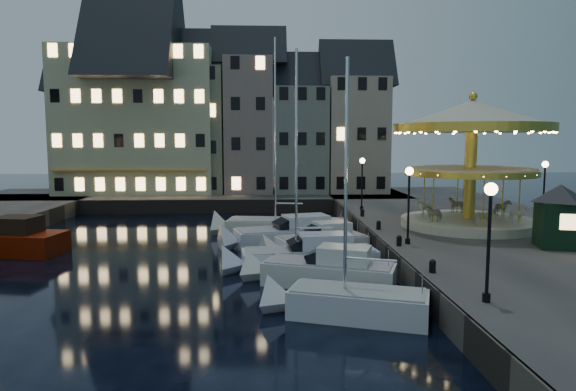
{
  "coord_description": "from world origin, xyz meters",
  "views": [
    {
      "loc": [
        -0.44,
        -26.04,
        6.93
      ],
      "look_at": [
        1.0,
        8.0,
        3.2
      ],
      "focal_mm": 32.0,
      "sensor_mm": 36.0,
      "label": 1
    }
  ],
  "objects_px": {
    "streetlamp_a": "(489,225)",
    "motorboat_d": "(315,244)",
    "bollard_d": "(362,212)",
    "bollard_b": "(399,240)",
    "motorboat_b": "(320,272)",
    "ticket_kiosk": "(560,205)",
    "bollard_a": "(432,265)",
    "motorboat_a": "(343,304)",
    "carousel": "(472,139)",
    "motorboat_e": "(287,236)",
    "motorboat_c": "(302,258)",
    "motorboat_f": "(279,228)",
    "streetlamp_b": "(409,194)",
    "bollard_c": "(379,225)",
    "streetlamp_d": "(544,182)",
    "streetlamp_c": "(362,176)"
  },
  "relations": [
    {
      "from": "streetlamp_c",
      "to": "motorboat_e",
      "type": "distance_m",
      "value": 10.28
    },
    {
      "from": "streetlamp_b",
      "to": "motorboat_a",
      "type": "distance_m",
      "value": 9.64
    },
    {
      "from": "streetlamp_d",
      "to": "motorboat_f",
      "type": "distance_m",
      "value": 18.57
    },
    {
      "from": "bollard_a",
      "to": "ticket_kiosk",
      "type": "bearing_deg",
      "value": 30.14
    },
    {
      "from": "bollard_c",
      "to": "ticket_kiosk",
      "type": "relative_size",
      "value": 0.15
    },
    {
      "from": "motorboat_e",
      "to": "carousel",
      "type": "xyz_separation_m",
      "value": [
        11.73,
        -0.88,
        6.32
      ]
    },
    {
      "from": "motorboat_e",
      "to": "bollard_d",
      "type": "bearing_deg",
      "value": 34.31
    },
    {
      "from": "streetlamp_c",
      "to": "carousel",
      "type": "bearing_deg",
      "value": -56.71
    },
    {
      "from": "bollard_a",
      "to": "motorboat_e",
      "type": "relative_size",
      "value": 0.07
    },
    {
      "from": "motorboat_f",
      "to": "motorboat_b",
      "type": "bearing_deg",
      "value": -83.05
    },
    {
      "from": "motorboat_c",
      "to": "motorboat_f",
      "type": "height_order",
      "value": "motorboat_f"
    },
    {
      "from": "motorboat_c",
      "to": "motorboat_d",
      "type": "relative_size",
      "value": 1.68
    },
    {
      "from": "streetlamp_c",
      "to": "ticket_kiosk",
      "type": "height_order",
      "value": "streetlamp_c"
    },
    {
      "from": "streetlamp_b",
      "to": "motorboat_c",
      "type": "xyz_separation_m",
      "value": [
        -5.78,
        -0.41,
        -3.34
      ]
    },
    {
      "from": "carousel",
      "to": "bollard_c",
      "type": "bearing_deg",
      "value": -173.12
    },
    {
      "from": "bollard_b",
      "to": "motorboat_d",
      "type": "bearing_deg",
      "value": 137.48
    },
    {
      "from": "motorboat_b",
      "to": "carousel",
      "type": "bearing_deg",
      "value": 38.84
    },
    {
      "from": "streetlamp_a",
      "to": "motorboat_a",
      "type": "height_order",
      "value": "motorboat_a"
    },
    {
      "from": "streetlamp_b",
      "to": "bollard_c",
      "type": "relative_size",
      "value": 7.32
    },
    {
      "from": "bollard_a",
      "to": "streetlamp_d",
      "type": "bearing_deg",
      "value": 47.53
    },
    {
      "from": "streetlamp_d",
      "to": "motorboat_b",
      "type": "xyz_separation_m",
      "value": [
        -16.4,
        -10.25,
        -3.38
      ]
    },
    {
      "from": "motorboat_d",
      "to": "carousel",
      "type": "height_order",
      "value": "carousel"
    },
    {
      "from": "motorboat_c",
      "to": "carousel",
      "type": "bearing_deg",
      "value": 26.7
    },
    {
      "from": "motorboat_b",
      "to": "ticket_kiosk",
      "type": "height_order",
      "value": "ticket_kiosk"
    },
    {
      "from": "streetlamp_a",
      "to": "motorboat_d",
      "type": "bearing_deg",
      "value": 109.51
    },
    {
      "from": "streetlamp_c",
      "to": "motorboat_a",
      "type": "relative_size",
      "value": 0.39
    },
    {
      "from": "bollard_a",
      "to": "bollard_b",
      "type": "distance_m",
      "value": 5.5
    },
    {
      "from": "bollard_d",
      "to": "carousel",
      "type": "distance_m",
      "value": 9.37
    },
    {
      "from": "streetlamp_d",
      "to": "bollard_c",
      "type": "bearing_deg",
      "value": -168.14
    },
    {
      "from": "streetlamp_b",
      "to": "bollard_a",
      "type": "distance_m",
      "value": 6.5
    },
    {
      "from": "motorboat_e",
      "to": "motorboat_f",
      "type": "relative_size",
      "value": 0.66
    },
    {
      "from": "bollard_b",
      "to": "streetlamp_b",
      "type": "bearing_deg",
      "value": 39.81
    },
    {
      "from": "bollard_d",
      "to": "motorboat_c",
      "type": "xyz_separation_m",
      "value": [
        -5.18,
        -10.41,
        -0.93
      ]
    },
    {
      "from": "motorboat_e",
      "to": "bollard_a",
      "type": "bearing_deg",
      "value": -64.78
    },
    {
      "from": "motorboat_e",
      "to": "ticket_kiosk",
      "type": "height_order",
      "value": "ticket_kiosk"
    },
    {
      "from": "motorboat_b",
      "to": "ticket_kiosk",
      "type": "xyz_separation_m",
      "value": [
        12.71,
        2.02,
        2.9
      ]
    },
    {
      "from": "streetlamp_c",
      "to": "bollard_a",
      "type": "bearing_deg",
      "value": -91.76
    },
    {
      "from": "streetlamp_b",
      "to": "bollard_b",
      "type": "height_order",
      "value": "streetlamp_b"
    },
    {
      "from": "streetlamp_d",
      "to": "motorboat_c",
      "type": "relative_size",
      "value": 0.38
    },
    {
      "from": "motorboat_a",
      "to": "carousel",
      "type": "height_order",
      "value": "motorboat_a"
    },
    {
      "from": "motorboat_d",
      "to": "motorboat_f",
      "type": "relative_size",
      "value": 0.5
    },
    {
      "from": "ticket_kiosk",
      "to": "bollard_a",
      "type": "bearing_deg",
      "value": -149.86
    },
    {
      "from": "motorboat_c",
      "to": "carousel",
      "type": "xyz_separation_m",
      "value": [
        11.21,
        5.64,
        6.28
      ]
    },
    {
      "from": "bollard_a",
      "to": "bollard_d",
      "type": "distance_m",
      "value": 16.0
    },
    {
      "from": "bollard_c",
      "to": "motorboat_b",
      "type": "distance_m",
      "value": 9.02
    },
    {
      "from": "streetlamp_a",
      "to": "bollard_d",
      "type": "relative_size",
      "value": 7.32
    },
    {
      "from": "streetlamp_a",
      "to": "carousel",
      "type": "xyz_separation_m",
      "value": [
        5.43,
        15.23,
        2.94
      ]
    },
    {
      "from": "motorboat_e",
      "to": "carousel",
      "type": "distance_m",
      "value": 13.36
    },
    {
      "from": "motorboat_d",
      "to": "bollard_a",
      "type": "bearing_deg",
      "value": -66.12
    },
    {
      "from": "streetlamp_a",
      "to": "ticket_kiosk",
      "type": "distance_m",
      "value": 11.62
    }
  ]
}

